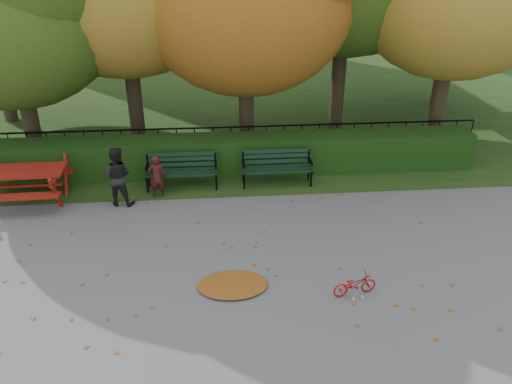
{
  "coord_description": "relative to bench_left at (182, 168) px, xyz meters",
  "views": [
    {
      "loc": [
        -0.41,
        -7.84,
        5.64
      ],
      "look_at": [
        0.36,
        1.27,
        1.0
      ],
      "focal_mm": 35.0,
      "sensor_mm": 36.0,
      "label": 1
    }
  ],
  "objects": [
    {
      "name": "bench_right",
      "position": [
        2.4,
        0.0,
        0.0
      ],
      "size": [
        1.8,
        0.57,
        0.88
      ],
      "color": "black",
      "rests_on": "ground"
    },
    {
      "name": "grass_strip",
      "position": [
        1.3,
        10.3,
        -0.51
      ],
      "size": [
        90.0,
        90.0,
        0.0
      ],
      "primitive_type": "plane",
      "color": "#1D3411",
      "rests_on": "ground"
    },
    {
      "name": "iron_fence",
      "position": [
        1.3,
        1.6,
        0.02
      ],
      "size": [
        14.0,
        0.04,
        1.02
      ],
      "color": "black",
      "rests_on": "ground"
    },
    {
      "name": "leaf_pile",
      "position": [
        1.08,
        -4.23,
        -0.48
      ],
      "size": [
        1.41,
        1.08,
        0.09
      ],
      "primitive_type": "ellipsoid",
      "rotation": [
        0.0,
        0.0,
        -0.16
      ],
      "color": "brown",
      "rests_on": "ground"
    },
    {
      "name": "hedge",
      "position": [
        1.3,
        0.8,
        -0.02
      ],
      "size": [
        13.0,
        0.9,
        1.0
      ],
      "primitive_type": "cube",
      "color": "black",
      "rests_on": "ground"
    },
    {
      "name": "child",
      "position": [
        -0.58,
        -0.5,
        0.02
      ],
      "size": [
        0.43,
        0.31,
        1.08
      ],
      "primitive_type": "imported",
      "rotation": [
        0.0,
        0.0,
        3.29
      ],
      "color": "#3B1512",
      "rests_on": "ground"
    },
    {
      "name": "leaf_scatter",
      "position": [
        1.3,
        -3.4,
        -0.51
      ],
      "size": [
        9.0,
        5.7,
        0.01
      ],
      "primitive_type": null,
      "color": "brown",
      "rests_on": "ground"
    },
    {
      "name": "bicycle",
      "position": [
        3.22,
        -4.62,
        -0.31
      ],
      "size": [
        0.85,
        0.43,
        0.43
      ],
      "primitive_type": "imported",
      "rotation": [
        0.0,
        0.0,
        1.76
      ],
      "color": "#A8110F",
      "rests_on": "ground"
    },
    {
      "name": "ground",
      "position": [
        1.3,
        -3.7,
        -0.52
      ],
      "size": [
        90.0,
        90.0,
        0.0
      ],
      "primitive_type": "plane",
      "color": "slate",
      "rests_on": "ground"
    },
    {
      "name": "adult",
      "position": [
        -1.44,
        -0.8,
        0.2
      ],
      "size": [
        0.78,
        0.65,
        1.44
      ],
      "primitive_type": "imported",
      "rotation": [
        0.0,
        0.0,
        2.97
      ],
      "color": "black",
      "rests_on": "ground"
    },
    {
      "name": "picnic_table",
      "position": [
        -3.7,
        -0.55,
        0.15
      ],
      "size": [
        2.05,
        1.67,
        0.98
      ],
      "rotation": [
        0.0,
        0.0,
        0.02
      ],
      "color": "maroon",
      "rests_on": "ground"
    },
    {
      "name": "bench_left",
      "position": [
        0.0,
        0.0,
        0.0
      ],
      "size": [
        1.8,
        0.57,
        0.88
      ],
      "color": "black",
      "rests_on": "ground"
    }
  ]
}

